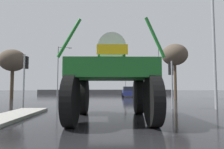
% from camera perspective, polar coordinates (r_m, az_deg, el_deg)
% --- Properties ---
extents(ground_plane, '(120.00, 120.00, 0.00)m').
position_cam_1_polar(ground_plane, '(19.87, -2.73, -8.07)').
color(ground_plane, black).
extents(oversize_sprayer, '(4.00, 5.31, 4.05)m').
position_cam_1_polar(oversize_sprayer, '(8.48, -0.13, -0.56)').
color(oversize_sprayer, black).
rests_on(oversize_sprayer, ground).
extents(sedan_ahead, '(1.97, 4.15, 1.52)m').
position_cam_1_polar(sedan_ahead, '(27.89, 5.06, -5.39)').
color(sedan_ahead, navy).
rests_on(sedan_ahead, ground).
extents(traffic_signal_near_left, '(0.24, 0.54, 3.63)m').
position_cam_1_polar(traffic_signal_near_left, '(13.73, -25.29, 1.49)').
color(traffic_signal_near_left, gray).
rests_on(traffic_signal_near_left, ground).
extents(traffic_signal_near_right, '(0.24, 0.54, 3.23)m').
position_cam_1_polar(traffic_signal_near_right, '(13.21, 17.82, 0.17)').
color(traffic_signal_near_right, gray).
rests_on(traffic_signal_near_right, ground).
extents(traffic_signal_far_left, '(0.24, 0.55, 3.69)m').
position_cam_1_polar(traffic_signal_far_left, '(32.35, -8.46, -1.64)').
color(traffic_signal_far_left, gray).
rests_on(traffic_signal_far_left, ground).
extents(traffic_signal_far_right, '(0.24, 0.55, 3.76)m').
position_cam_1_polar(traffic_signal_far_right, '(32.21, 4.16, -1.58)').
color(traffic_signal_far_right, gray).
rests_on(traffic_signal_far_right, ground).
extents(streetlight_near_right, '(1.75, 0.24, 9.38)m').
position_cam_1_polar(streetlight_near_right, '(14.36, 29.34, 11.46)').
color(streetlight_near_right, gray).
rests_on(streetlight_near_right, ground).
extents(streetlight_far_left, '(2.30, 0.24, 8.17)m').
position_cam_1_polar(streetlight_far_left, '(31.50, -16.11, 1.96)').
color(streetlight_far_left, gray).
rests_on(streetlight_far_left, ground).
extents(streetlight_far_right, '(1.68, 0.24, 7.40)m').
position_cam_1_polar(streetlight_far_right, '(29.43, 14.47, 1.44)').
color(streetlight_far_right, gray).
rests_on(streetlight_far_right, ground).
extents(bare_tree_left, '(3.02, 3.02, 5.85)m').
position_cam_1_polar(bare_tree_left, '(24.54, -28.40, 3.74)').
color(bare_tree_left, '#473828').
rests_on(bare_tree_left, ground).
extents(bare_tree_right, '(3.16, 3.16, 6.83)m').
position_cam_1_polar(bare_tree_right, '(24.43, 18.85, 5.67)').
color(bare_tree_right, '#473828').
rests_on(bare_tree_right, ground).
extents(roadside_barrier, '(28.05, 0.24, 0.90)m').
position_cam_1_polar(roadside_barrier, '(38.04, -1.92, -5.40)').
color(roadside_barrier, '#59595B').
rests_on(roadside_barrier, ground).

